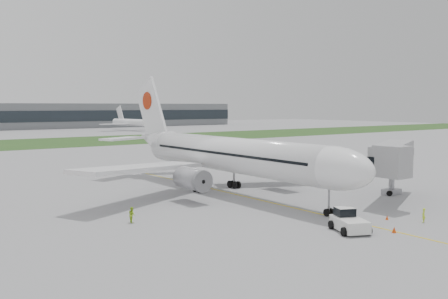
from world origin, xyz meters
TOP-DOWN VIEW (x-y plane):
  - ground at (0.00, 0.00)m, footprint 600.00×600.00m
  - apron_markings at (0.00, -5.00)m, footprint 70.00×70.00m
  - grass_strip at (0.00, 120.00)m, footprint 600.00×50.00m
  - airliner at (0.00, 4.87)m, footprint 48.13×53.95m
  - pushback_tug at (-3.60, -20.82)m, footprint 4.25×4.99m
  - jet_bridge at (14.15, -13.33)m, footprint 15.96×11.22m
  - safety_cone_left at (-0.50, -24.00)m, footprint 0.45×0.45m
  - safety_cone_right at (3.81, -20.09)m, footprint 0.36×0.36m
  - ground_crew_near at (6.00, -23.12)m, footprint 0.66×0.56m
  - ground_crew_far at (-19.55, -4.62)m, footprint 0.74×0.91m
  - distant_aircraft_right at (68.90, 180.74)m, footprint 34.90×31.52m

SIDE VIEW (x-z plane):
  - ground at x=0.00m, z-range 0.00..0.00m
  - apron_markings at x=0.00m, z-range -0.02..0.02m
  - distant_aircraft_right at x=68.90m, z-range -6.15..6.15m
  - grass_strip at x=0.00m, z-range 0.00..0.02m
  - safety_cone_right at x=3.81m, z-range 0.00..0.50m
  - safety_cone_left at x=-0.50m, z-range 0.00..0.62m
  - ground_crew_near at x=6.00m, z-range 0.00..1.54m
  - ground_crew_far at x=-19.55m, z-range 0.00..1.73m
  - pushback_tug at x=-3.60m, z-range -0.09..2.15m
  - airliner at x=0.00m, z-range -3.28..14.60m
  - jet_bridge at x=14.15m, z-range 1.87..9.67m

